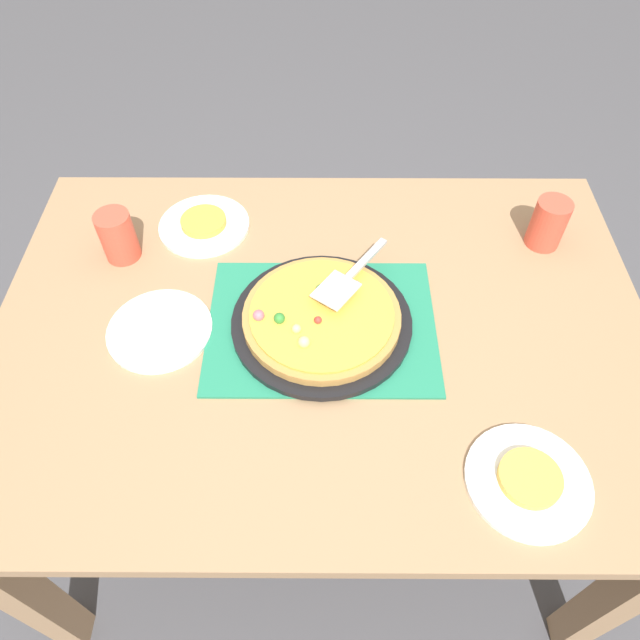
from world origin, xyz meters
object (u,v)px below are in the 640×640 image
object	(u,v)px
pizza	(319,316)
cup_far	(547,223)
served_slice_right	(528,478)
served_slice_left	(202,221)
cup_near	(116,236)
plate_far_right	(526,481)
pizza_pan	(320,322)
plate_side	(158,330)
plate_near_left	(203,225)
pizza_server	(347,277)

from	to	relation	value
pizza	cup_far	bearing A→B (deg)	-153.88
served_slice_right	served_slice_left	bearing A→B (deg)	-45.24
served_slice_right	cup_near	distance (m)	1.00
plate_far_right	served_slice_right	bearing A→B (deg)	0.00
pizza_pan	plate_far_right	bearing A→B (deg)	136.14
cup_near	cup_far	xyz separation A→B (m)	(-0.99, -0.05, 0.00)
pizza	plate_side	xyz separation A→B (m)	(0.34, 0.02, -0.03)
served_slice_left	served_slice_right	bearing A→B (deg)	134.76
cup_far	pizza	bearing A→B (deg)	26.12
plate_near_left	pizza_server	bearing A→B (deg)	146.53
cup_near	cup_far	size ratio (longest dim) A/B	1.00
served_slice_left	served_slice_right	size ratio (longest dim) A/B	1.00
pizza_server	cup_near	bearing A→B (deg)	-14.15
plate_side	pizza_server	xyz separation A→B (m)	(-0.40, -0.10, 0.06)
pizza	served_slice_right	distance (m)	0.50
served_slice_right	pizza_server	distance (m)	0.53
plate_far_right	pizza_server	size ratio (longest dim) A/B	1.04
pizza_pan	plate_far_right	world-z (taller)	pizza_pan
plate_side	cup_far	xyz separation A→B (m)	(-0.86, -0.27, 0.06)
plate_side	pizza	bearing A→B (deg)	-177.27
plate_near_left	served_slice_right	bearing A→B (deg)	134.76
pizza_pan	cup_far	world-z (taller)	cup_far
pizza	pizza_pan	bearing A→B (deg)	-170.12
served_slice_right	cup_near	bearing A→B (deg)	-34.05
served_slice_left	served_slice_right	xyz separation A→B (m)	(-0.65, 0.65, 0.00)
pizza_server	pizza	bearing A→B (deg)	53.36
plate_side	plate_far_right	bearing A→B (deg)	154.76
pizza_pan	pizza_server	xyz separation A→B (m)	(-0.06, -0.08, 0.06)
plate_near_left	pizza_server	world-z (taller)	pizza_server
served_slice_right	pizza	bearing A→B (deg)	-43.74
plate_near_left	pizza_server	distance (m)	0.42
pizza_pan	plate_near_left	bearing A→B (deg)	-46.88
plate_far_right	cup_far	bearing A→B (deg)	-105.08
pizza	served_slice_left	xyz separation A→B (m)	(0.29, -0.31, -0.02)
served_slice_left	cup_near	world-z (taller)	cup_near
cup_near	cup_far	bearing A→B (deg)	-177.28
cup_far	served_slice_right	bearing A→B (deg)	74.92
pizza_pan	served_slice_left	distance (m)	0.42
pizza_pan	plate_near_left	world-z (taller)	pizza_pan
cup_far	plate_far_right	bearing A→B (deg)	74.92
pizza_pan	cup_near	size ratio (longest dim) A/B	3.17
pizza_pan	plate_near_left	size ratio (longest dim) A/B	1.73
plate_side	served_slice_right	bearing A→B (deg)	154.76
plate_side	pizza_pan	bearing A→B (deg)	-177.24
cup_near	pizza	bearing A→B (deg)	155.51
plate_side	served_slice_left	world-z (taller)	served_slice_left
served_slice_right	pizza_server	bearing A→B (deg)	-54.54
plate_side	cup_near	world-z (taller)	cup_near
plate_side	served_slice_left	xyz separation A→B (m)	(-0.05, -0.32, 0.01)
pizza	plate_near_left	distance (m)	0.42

